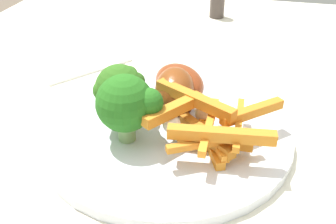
% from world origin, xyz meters
% --- Properties ---
extents(dining_table, '(1.14, 0.90, 0.70)m').
position_xyz_m(dining_table, '(0.00, 0.00, 0.61)').
color(dining_table, silver).
rests_on(dining_table, ground_plane).
extents(dinner_plate, '(0.28, 0.28, 0.01)m').
position_xyz_m(dinner_plate, '(0.01, 0.00, 0.71)').
color(dinner_plate, silver).
rests_on(dinner_plate, dining_table).
extents(broccoli_floret_front, '(0.05, 0.05, 0.08)m').
position_xyz_m(broccoli_floret_front, '(0.02, -0.05, 0.76)').
color(broccoli_floret_front, '#7FAC59').
rests_on(broccoli_floret_front, dinner_plate).
extents(broccoli_floret_middle, '(0.06, 0.07, 0.08)m').
position_xyz_m(broccoli_floret_middle, '(0.04, -0.03, 0.76)').
color(broccoli_floret_middle, '#7CA15F').
rests_on(broccoli_floret_middle, dinner_plate).
extents(carrot_fries_pile, '(0.11, 0.14, 0.05)m').
position_xyz_m(carrot_fries_pile, '(0.03, 0.05, 0.74)').
color(carrot_fries_pile, orange).
rests_on(carrot_fries_pile, dinner_plate).
extents(chicken_drumstick_near, '(0.12, 0.10, 0.04)m').
position_xyz_m(chicken_drumstick_near, '(-0.06, -0.00, 0.74)').
color(chicken_drumstick_near, '#5B1F0E').
rests_on(chicken_drumstick_near, dinner_plate).
extents(chicken_drumstick_far, '(0.12, 0.06, 0.05)m').
position_xyz_m(chicken_drumstick_far, '(-0.03, -0.00, 0.74)').
color(chicken_drumstick_far, '#56230D').
rests_on(chicken_drumstick_far, dinner_plate).
extents(napkin, '(0.22, 0.22, 0.00)m').
position_xyz_m(napkin, '(-0.17, -0.21, 0.70)').
color(napkin, white).
rests_on(napkin, dining_table).
extents(pepper_shaker, '(0.03, 0.03, 0.06)m').
position_xyz_m(pepper_shaker, '(-0.42, 0.00, 0.73)').
color(pepper_shaker, '#423833').
rests_on(pepper_shaker, dining_table).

